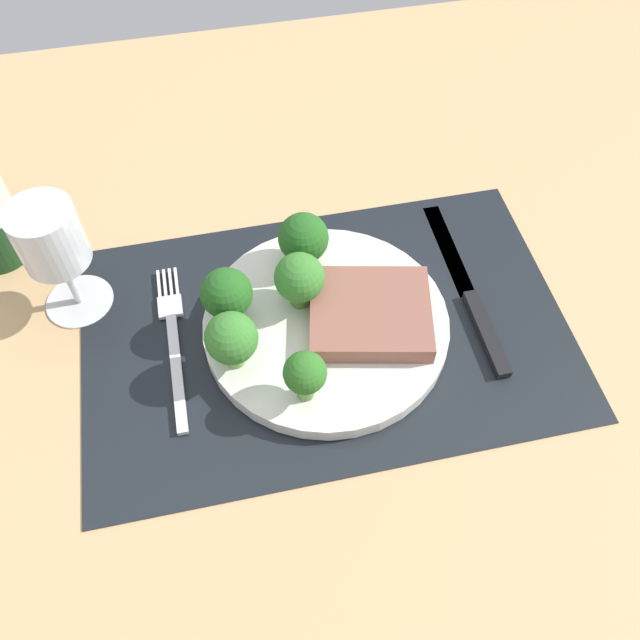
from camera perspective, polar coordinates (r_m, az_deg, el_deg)
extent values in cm
cube|color=tan|center=(67.35, 0.50, -1.67)|extent=(140.00, 110.00, 3.00)
cube|color=black|center=(65.98, 0.51, -0.88)|extent=(47.49, 30.70, 0.30)
cylinder|color=silver|center=(65.19, 0.52, -0.41)|extent=(23.91, 23.91, 1.60)
cube|color=#8C5647|center=(63.94, 4.31, 0.58)|extent=(13.35, 12.23, 2.02)
cylinder|color=#6B994C|center=(61.69, -7.29, -3.06)|extent=(1.76, 1.76, 1.82)
sphere|color=#387A2D|center=(59.23, -7.58, -1.53)|extent=(4.82, 4.82, 4.82)
cylinder|color=#5B8942|center=(65.23, -1.71, 2.05)|extent=(1.98, 1.98, 1.68)
sphere|color=#387A2D|center=(62.95, -1.78, 3.65)|extent=(4.85, 4.85, 4.85)
cylinder|color=#5B8942|center=(64.66, -7.70, 0.69)|extent=(1.99, 1.99, 1.67)
sphere|color=#235B1E|center=(62.34, -7.99, 2.26)|extent=(4.90, 4.90, 4.90)
cylinder|color=#6B994C|center=(68.57, -1.38, 5.42)|extent=(1.56, 1.56, 1.41)
sphere|color=#235B1E|center=(66.42, -1.43, 7.03)|extent=(5.08, 5.08, 5.08)
cylinder|color=#5B8942|center=(59.28, -1.25, -5.86)|extent=(1.53, 1.53, 2.15)
sphere|color=#2D6B23|center=(56.94, -1.30, -4.53)|extent=(3.84, 3.84, 3.84)
cube|color=silver|center=(64.36, -12.13, -4.36)|extent=(1.00, 13.00, 0.50)
cube|color=silver|center=(68.83, -12.68, 1.12)|extent=(2.40, 2.60, 0.40)
cube|color=silver|center=(70.86, -13.59, 2.97)|extent=(0.30, 3.60, 0.35)
cube|color=silver|center=(70.80, -13.11, 3.06)|extent=(0.30, 3.60, 0.35)
cube|color=silver|center=(70.74, -12.64, 3.14)|extent=(0.30, 3.60, 0.35)
cube|color=silver|center=(70.69, -12.16, 3.22)|extent=(0.30, 3.60, 0.35)
cube|color=black|center=(67.15, 14.03, -1.06)|extent=(1.40, 10.00, 0.80)
cube|color=silver|center=(73.57, 10.95, 6.09)|extent=(1.80, 13.00, 0.30)
cylinder|color=silver|center=(72.32, -19.83, 1.56)|extent=(6.78, 6.78, 0.40)
cylinder|color=silver|center=(69.80, -20.60, 3.23)|extent=(0.80, 0.80, 6.39)
cylinder|color=silver|center=(65.33, -22.20, 6.65)|extent=(6.21, 6.21, 6.24)
cylinder|color=#560C19|center=(66.73, -21.66, 5.51)|extent=(5.47, 5.47, 2.20)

